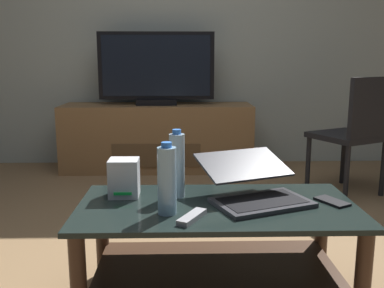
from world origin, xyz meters
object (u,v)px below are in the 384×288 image
object	(u,v)px
cell_phone	(331,201)
tv_remote	(191,217)
coffee_table	(216,236)
water_bottle_near	(176,165)
media_cabinet	(157,137)
laptop	(253,187)
water_bottle_far	(166,180)
router_box	(123,178)
dining_chair	(356,130)
television	(156,70)

from	to	relation	value
cell_phone	tv_remote	size ratio (longest dim) A/B	0.88
coffee_table	water_bottle_near	size ratio (longest dim) A/B	3.87
media_cabinet	laptop	bearing A→B (deg)	-76.66
media_cabinet	laptop	world-z (taller)	media_cabinet
media_cabinet	water_bottle_far	size ratio (longest dim) A/B	6.23
laptop	tv_remote	world-z (taller)	laptop
cell_phone	tv_remote	world-z (taller)	tv_remote
laptop	water_bottle_far	xyz separation A→B (m)	(-0.35, -0.15, 0.07)
media_cabinet	router_box	size ratio (longest dim) A/B	10.65
media_cabinet	water_bottle_far	xyz separation A→B (m)	(0.17, -2.34, 0.26)
coffee_table	dining_chair	bearing A→B (deg)	51.08
dining_chair	water_bottle_near	bearing A→B (deg)	-134.97
router_box	tv_remote	xyz separation A→B (m)	(0.28, -0.28, -0.07)
water_bottle_far	cell_phone	size ratio (longest dim) A/B	1.97
dining_chair	router_box	distance (m)	1.99
coffee_table	laptop	bearing A→B (deg)	17.42
cell_phone	tv_remote	distance (m)	0.60
water_bottle_near	water_bottle_far	world-z (taller)	water_bottle_near
media_cabinet	coffee_table	bearing A→B (deg)	-80.80
media_cabinet	router_box	world-z (taller)	media_cabinet
router_box	media_cabinet	bearing A→B (deg)	89.36
dining_chair	water_bottle_near	world-z (taller)	dining_chair
tv_remote	coffee_table	bearing A→B (deg)	86.37
television	laptop	bearing A→B (deg)	-76.54
coffee_table	router_box	bearing A→B (deg)	162.99
media_cabinet	dining_chair	world-z (taller)	dining_chair
water_bottle_near	coffee_table	bearing A→B (deg)	-33.25
coffee_table	router_box	distance (m)	0.46
dining_chair	laptop	distance (m)	1.67
coffee_table	laptop	world-z (taller)	laptop
laptop	water_bottle_far	size ratio (longest dim) A/B	1.81
media_cabinet	cell_phone	distance (m)	2.39
water_bottle_far	cell_phone	distance (m)	0.69
dining_chair	cell_phone	xyz separation A→B (m)	(-0.66, -1.39, -0.07)
television	dining_chair	bearing A→B (deg)	-28.77
coffee_table	cell_phone	distance (m)	0.49
tv_remote	cell_phone	bearing A→B (deg)	45.90
router_box	water_bottle_near	world-z (taller)	water_bottle_near
media_cabinet	television	distance (m)	0.61
media_cabinet	water_bottle_near	world-z (taller)	water_bottle_near
router_box	television	bearing A→B (deg)	89.36
coffee_table	television	size ratio (longest dim) A/B	1.09
water_bottle_near	cell_phone	distance (m)	0.65
router_box	water_bottle_far	distance (m)	0.29
coffee_table	laptop	xyz separation A→B (m)	(0.16, 0.05, 0.20)
media_cabinet	cell_phone	bearing A→B (deg)	-69.53
dining_chair	tv_remote	xyz separation A→B (m)	(-1.24, -1.57, -0.06)
coffee_table	dining_chair	xyz separation A→B (m)	(1.13, 1.40, 0.21)
dining_chair	tv_remote	distance (m)	2.00
laptop	media_cabinet	bearing A→B (deg)	103.34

